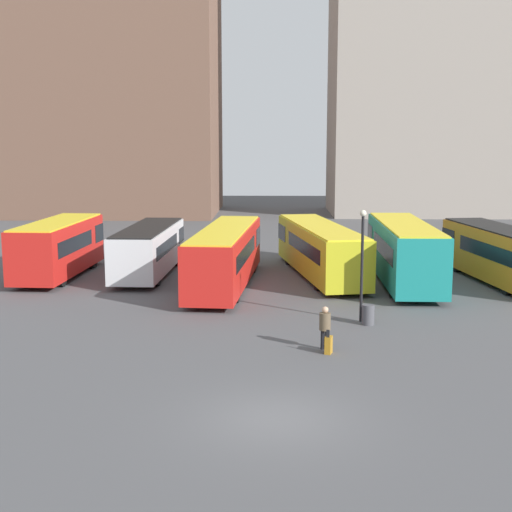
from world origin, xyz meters
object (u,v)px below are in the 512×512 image
object	(u,v)px
bus_3	(320,248)
suitcase	(329,345)
bus_2	(226,254)
bus_4	(404,251)
bus_1	(149,248)
trash_bin	(368,315)
bus_0	(59,247)
bus_5	(499,252)
lamp_post_0	(362,255)
traveler	(325,324)

from	to	relation	value
bus_3	suitcase	distance (m)	15.19
bus_2	bus_4	bearing A→B (deg)	-81.17
bus_1	trash_bin	world-z (taller)	bus_1
bus_1	suitcase	bearing A→B (deg)	-146.95
bus_0	bus_2	xyz separation A→B (m)	(9.62, -2.38, -0.02)
bus_1	bus_3	distance (m)	9.76
bus_3	bus_5	size ratio (longest dim) A/B	1.22
bus_1	suitcase	world-z (taller)	bus_1
bus_0	bus_5	world-z (taller)	bus_0
bus_5	trash_bin	world-z (taller)	bus_5
bus_4	lamp_post_0	world-z (taller)	lamp_post_0
bus_5	suitcase	size ratio (longest dim) A/B	11.33
bus_1	bus_3	xyz separation A→B (m)	(9.76, 0.01, 0.07)
bus_3	traveler	size ratio (longest dim) A/B	7.82
bus_3	trash_bin	distance (m)	11.12
trash_bin	bus_4	bearing A→B (deg)	70.87
bus_1	bus_2	xyz separation A→B (m)	(4.59, -2.96, 0.16)
bus_0	traveler	xyz separation A→B (m)	(14.03, -14.03, -0.74)
bus_5	traveler	world-z (taller)	bus_5
lamp_post_0	bus_5	bearing A→B (deg)	46.06
bus_5	trash_bin	bearing A→B (deg)	130.45
bus_0	suitcase	bearing A→B (deg)	-133.10
bus_1	trash_bin	xyz separation A→B (m)	(11.09, -10.97, -1.10)
bus_0	bus_3	distance (m)	14.80
bus_2	trash_bin	size ratio (longest dim) A/B	14.90
traveler	lamp_post_0	distance (m)	4.93
suitcase	lamp_post_0	distance (m)	5.59
bus_0	bus_5	bearing A→B (deg)	-89.70
trash_bin	bus_0	bearing A→B (deg)	147.18
trash_bin	bus_1	bearing A→B (deg)	135.30
bus_1	bus_4	xyz separation A→B (m)	(14.12, -2.23, 0.27)
bus_0	bus_1	xyz separation A→B (m)	(5.03, 0.58, -0.18)
bus_2	bus_4	size ratio (longest dim) A/B	1.13
bus_1	traveler	distance (m)	17.17
bus_2	lamp_post_0	distance (m)	9.83
traveler	bus_1	bearing A→B (deg)	48.87
bus_3	suitcase	size ratio (longest dim) A/B	13.78
bus_0	bus_3	bearing A→B (deg)	-85.01
bus_1	bus_2	size ratio (longest dim) A/B	0.78
suitcase	bus_2	bearing A→B (deg)	37.60
bus_3	lamp_post_0	distance (m)	10.60
bus_0	bus_4	distance (m)	19.22
bus_1	trash_bin	size ratio (longest dim) A/B	11.60
bus_4	traveler	xyz separation A→B (m)	(-5.11, -12.38, -0.82)
bus_3	traveler	xyz separation A→B (m)	(-0.75, -14.62, -0.62)
traveler	trash_bin	xyz separation A→B (m)	(2.08, 3.64, -0.54)
bus_2	bus_5	bearing A→B (deg)	-80.31
bus_1	bus_4	bearing A→B (deg)	-96.99
bus_4	bus_5	size ratio (longest dim) A/B	1.07
bus_0	trash_bin	size ratio (longest dim) A/B	10.75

